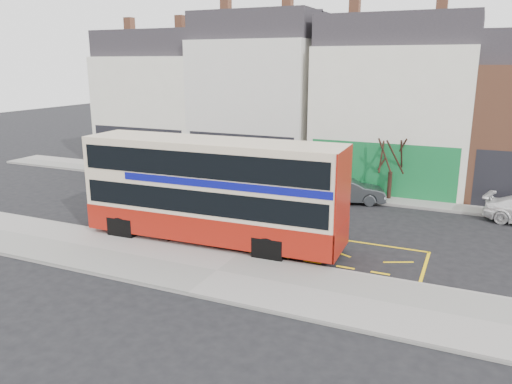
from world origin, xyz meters
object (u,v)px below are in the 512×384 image
at_px(car_grey, 346,190).
at_px(bus_stop_post, 168,201).
at_px(street_tree_left, 124,119).
at_px(double_decker_bus, 213,190).
at_px(street_tree_right, 392,147).
at_px(car_silver, 139,173).

bearing_deg(car_grey, bus_stop_post, 132.60).
relative_size(car_grey, street_tree_left, 0.80).
height_order(double_decker_bus, street_tree_right, street_tree_right).
height_order(double_decker_bus, car_grey, double_decker_bus).
height_order(bus_stop_post, street_tree_right, street_tree_right).
bearing_deg(car_silver, street_tree_left, 53.97).
height_order(double_decker_bus, car_silver, double_decker_bus).
xyz_separation_m(car_silver, street_tree_left, (-3.69, 3.52, 2.97)).
distance_m(bus_stop_post, car_silver, 12.21).
bearing_deg(street_tree_left, bus_stop_post, -45.95).
relative_size(car_silver, street_tree_right, 0.83).
bearing_deg(car_grey, street_tree_right, -75.31).
relative_size(double_decker_bus, car_silver, 3.01).
distance_m(car_grey, street_tree_right, 3.49).
distance_m(car_silver, car_grey, 13.59).
height_order(double_decker_bus, street_tree_left, street_tree_left).
bearing_deg(car_silver, street_tree_right, -74.61).
height_order(street_tree_left, street_tree_right, street_tree_left).
bearing_deg(bus_stop_post, street_tree_left, 137.55).
distance_m(double_decker_bus, street_tree_right, 11.59).
bearing_deg(street_tree_left, car_grey, -9.08).
height_order(car_grey, street_tree_right, street_tree_right).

